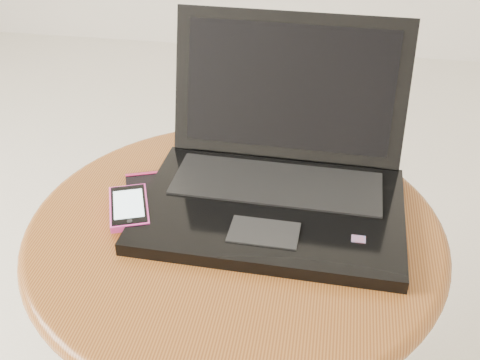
# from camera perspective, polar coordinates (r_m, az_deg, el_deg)

# --- Properties ---
(table) EXTENTS (0.63, 0.63, 0.50)m
(table) POSITION_cam_1_polar(r_m,az_deg,el_deg) (0.95, -0.47, -9.19)
(table) COLOR #4C2718
(table) RESTS_ON ground
(laptop) EXTENTS (0.40, 0.35, 0.25)m
(laptop) POSITION_cam_1_polar(r_m,az_deg,el_deg) (0.92, 3.59, 0.81)
(laptop) COLOR black
(laptop) RESTS_ON table
(phone_black) EXTENTS (0.10, 0.14, 0.01)m
(phone_black) POSITION_cam_1_polar(r_m,az_deg,el_deg) (0.94, -8.99, -1.43)
(phone_black) COLOR black
(phone_black) RESTS_ON table
(phone_pink) EXTENTS (0.09, 0.12, 0.01)m
(phone_pink) POSITION_cam_1_polar(r_m,az_deg,el_deg) (0.90, -10.72, -2.59)
(phone_pink) COLOR #FF40AE
(phone_pink) RESTS_ON phone_black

